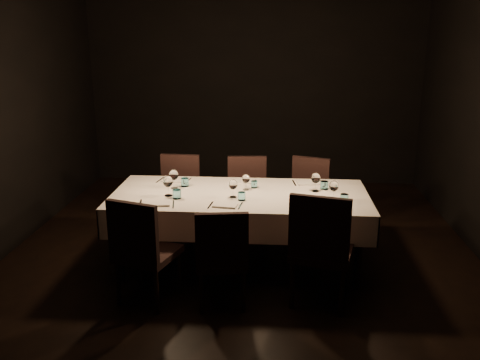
# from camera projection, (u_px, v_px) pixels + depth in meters

# --- Properties ---
(room) EXTENTS (5.01, 6.01, 3.01)m
(room) POSITION_uv_depth(u_px,v_px,m) (240.00, 119.00, 4.80)
(room) COLOR black
(room) RESTS_ON ground
(dining_table) EXTENTS (2.52, 1.12, 0.76)m
(dining_table) POSITION_uv_depth(u_px,v_px,m) (240.00, 201.00, 5.03)
(dining_table) COLOR black
(dining_table) RESTS_ON ground
(chair_near_left) EXTENTS (0.59, 0.59, 0.97)m
(chair_near_left) POSITION_uv_depth(u_px,v_px,m) (142.00, 247.00, 4.32)
(chair_near_left) COLOR black
(chair_near_left) RESTS_ON ground
(place_setting_near_left) EXTENTS (0.38, 0.42, 0.20)m
(place_setting_near_left) POSITION_uv_depth(u_px,v_px,m) (167.00, 191.00, 4.82)
(place_setting_near_left) COLOR beige
(place_setting_near_left) RESTS_ON dining_table
(chair_near_center) EXTENTS (0.49, 0.49, 0.91)m
(chair_near_center) POSITION_uv_depth(u_px,v_px,m) (222.00, 254.00, 4.27)
(chair_near_center) COLOR black
(chair_near_center) RESTS_ON ground
(place_setting_near_center) EXTENTS (0.33, 0.40, 0.18)m
(place_setting_near_center) POSITION_uv_depth(u_px,v_px,m) (233.00, 193.00, 4.78)
(place_setting_near_center) COLOR beige
(place_setting_near_center) RESTS_ON dining_table
(chair_near_right) EXTENTS (0.61, 0.61, 1.04)m
(chair_near_right) POSITION_uv_depth(u_px,v_px,m) (321.00, 245.00, 4.28)
(chair_near_right) COLOR black
(chair_near_right) RESTS_ON ground
(place_setting_near_right) EXTENTS (0.34, 0.41, 0.19)m
(place_setting_near_right) POSITION_uv_depth(u_px,v_px,m) (335.00, 195.00, 4.72)
(place_setting_near_right) COLOR beige
(place_setting_near_right) RESTS_ON dining_table
(chair_far_left) EXTENTS (0.47, 0.47, 0.94)m
(chair_far_left) POSITION_uv_depth(u_px,v_px,m) (179.00, 192.00, 5.83)
(chair_far_left) COLOR black
(chair_far_left) RESTS_ON ground
(place_setting_far_left) EXTENTS (0.37, 0.42, 0.20)m
(place_setting_far_left) POSITION_uv_depth(u_px,v_px,m) (176.00, 178.00, 5.24)
(place_setting_far_left) COLOR beige
(place_setting_far_left) RESTS_ON dining_table
(chair_far_center) EXTENTS (0.48, 0.48, 0.93)m
(chair_far_center) POSITION_uv_depth(u_px,v_px,m) (247.00, 194.00, 5.80)
(chair_far_center) COLOR black
(chair_far_center) RESTS_ON ground
(place_setting_far_center) EXTENTS (0.30, 0.39, 0.16)m
(place_setting_far_center) POSITION_uv_depth(u_px,v_px,m) (247.00, 181.00, 5.19)
(place_setting_far_center) COLOR beige
(place_setting_far_center) RESTS_ON dining_table
(chair_far_right) EXTENTS (0.56, 0.56, 0.91)m
(chair_far_right) POSITION_uv_depth(u_px,v_px,m) (307.00, 194.00, 5.81)
(chair_far_right) COLOR black
(chair_far_right) RESTS_ON ground
(place_setting_far_right) EXTENTS (0.36, 0.41, 0.19)m
(place_setting_far_right) POSITION_uv_depth(u_px,v_px,m) (315.00, 181.00, 5.14)
(place_setting_far_right) COLOR beige
(place_setting_far_right) RESTS_ON dining_table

